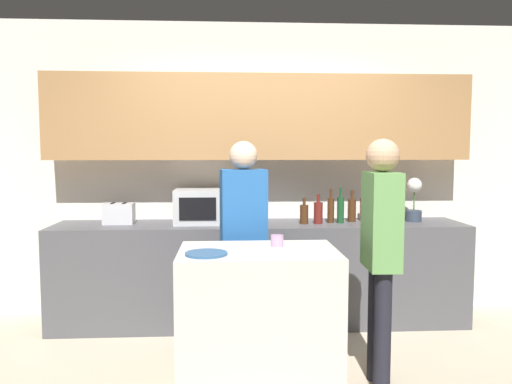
{
  "coord_description": "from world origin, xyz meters",
  "views": [
    {
      "loc": [
        -0.29,
        -2.95,
        1.54
      ],
      "look_at": [
        -0.09,
        0.43,
        1.25
      ],
      "focal_mm": 35.0,
      "sensor_mm": 36.0,
      "label": 1
    }
  ],
  "objects_px": {
    "microwave": "(205,206)",
    "toaster": "(119,214)",
    "bottle_1": "(318,212)",
    "cup_0": "(277,241)",
    "bottle_0": "(304,214)",
    "bottle_5": "(364,209)",
    "person_left": "(244,228)",
    "bottle_3": "(341,209)",
    "person_center": "(381,241)",
    "plate_on_island": "(206,254)",
    "bottle_4": "(352,210)",
    "bottle_2": "(331,210)",
    "potted_plant": "(414,200)"
  },
  "relations": [
    {
      "from": "toaster",
      "to": "bottle_5",
      "type": "distance_m",
      "value": 2.2
    },
    {
      "from": "potted_plant",
      "to": "cup_0",
      "type": "xyz_separation_m",
      "value": [
        -1.36,
        -1.16,
        -0.15
      ]
    },
    {
      "from": "microwave",
      "to": "cup_0",
      "type": "height_order",
      "value": "microwave"
    },
    {
      "from": "plate_on_island",
      "to": "person_center",
      "type": "relative_size",
      "value": 0.16
    },
    {
      "from": "bottle_2",
      "to": "potted_plant",
      "type": "bearing_deg",
      "value": 2.86
    },
    {
      "from": "potted_plant",
      "to": "person_center",
      "type": "height_order",
      "value": "person_center"
    },
    {
      "from": "person_center",
      "to": "cup_0",
      "type": "bearing_deg",
      "value": 81.14
    },
    {
      "from": "bottle_1",
      "to": "plate_on_island",
      "type": "height_order",
      "value": "bottle_1"
    },
    {
      "from": "potted_plant",
      "to": "bottle_4",
      "type": "relative_size",
      "value": 1.39
    },
    {
      "from": "person_left",
      "to": "person_center",
      "type": "relative_size",
      "value": 1.0
    },
    {
      "from": "bottle_5",
      "to": "person_left",
      "type": "relative_size",
      "value": 0.18
    },
    {
      "from": "potted_plant",
      "to": "bottle_2",
      "type": "distance_m",
      "value": 0.77
    },
    {
      "from": "toaster",
      "to": "bottle_5",
      "type": "relative_size",
      "value": 0.9
    },
    {
      "from": "toaster",
      "to": "bottle_5",
      "type": "height_order",
      "value": "bottle_5"
    },
    {
      "from": "bottle_3",
      "to": "person_left",
      "type": "xyz_separation_m",
      "value": [
        -0.88,
        -0.6,
        -0.06
      ]
    },
    {
      "from": "microwave",
      "to": "bottle_5",
      "type": "xyz_separation_m",
      "value": [
        1.45,
        0.05,
        -0.04
      ]
    },
    {
      "from": "plate_on_island",
      "to": "person_left",
      "type": "bearing_deg",
      "value": 70.84
    },
    {
      "from": "bottle_0",
      "to": "bottle_4",
      "type": "bearing_deg",
      "value": 12.9
    },
    {
      "from": "microwave",
      "to": "bottle_3",
      "type": "bearing_deg",
      "value": -2.95
    },
    {
      "from": "bottle_0",
      "to": "toaster",
      "type": "bearing_deg",
      "value": 176.79
    },
    {
      "from": "bottle_0",
      "to": "bottle_1",
      "type": "distance_m",
      "value": 0.13
    },
    {
      "from": "bottle_2",
      "to": "person_left",
      "type": "bearing_deg",
      "value": -141.73
    },
    {
      "from": "bottle_5",
      "to": "person_left",
      "type": "xyz_separation_m",
      "value": [
        -1.12,
        -0.72,
        -0.05
      ]
    },
    {
      "from": "plate_on_island",
      "to": "person_left",
      "type": "xyz_separation_m",
      "value": [
        0.25,
        0.72,
        0.04
      ]
    },
    {
      "from": "microwave",
      "to": "bottle_5",
      "type": "height_order",
      "value": "microwave"
    },
    {
      "from": "bottle_1",
      "to": "cup_0",
      "type": "height_order",
      "value": "bottle_1"
    },
    {
      "from": "bottle_4",
      "to": "bottle_3",
      "type": "bearing_deg",
      "value": -147.9
    },
    {
      "from": "toaster",
      "to": "bottle_0",
      "type": "height_order",
      "value": "bottle_0"
    },
    {
      "from": "microwave",
      "to": "toaster",
      "type": "relative_size",
      "value": 2.0
    },
    {
      "from": "cup_0",
      "to": "person_left",
      "type": "bearing_deg",
      "value": 112.73
    },
    {
      "from": "bottle_0",
      "to": "person_center",
      "type": "relative_size",
      "value": 0.14
    },
    {
      "from": "bottle_3",
      "to": "bottle_5",
      "type": "xyz_separation_m",
      "value": [
        0.25,
        0.12,
        -0.01
      ]
    },
    {
      "from": "bottle_0",
      "to": "person_center",
      "type": "height_order",
      "value": "person_center"
    },
    {
      "from": "potted_plant",
      "to": "microwave",
      "type": "bearing_deg",
      "value": -179.95
    },
    {
      "from": "bottle_5",
      "to": "bottle_1",
      "type": "bearing_deg",
      "value": -162.28
    },
    {
      "from": "bottle_4",
      "to": "bottle_2",
      "type": "bearing_deg",
      "value": -166.02
    },
    {
      "from": "bottle_5",
      "to": "person_center",
      "type": "relative_size",
      "value": 0.18
    },
    {
      "from": "plate_on_island",
      "to": "cup_0",
      "type": "height_order",
      "value": "cup_0"
    },
    {
      "from": "potted_plant",
      "to": "bottle_2",
      "type": "xyz_separation_m",
      "value": [
        -0.77,
        -0.04,
        -0.08
      ]
    },
    {
      "from": "cup_0",
      "to": "bottle_3",
      "type": "bearing_deg",
      "value": 58.36
    },
    {
      "from": "bottle_0",
      "to": "bottle_2",
      "type": "height_order",
      "value": "bottle_2"
    },
    {
      "from": "bottle_4",
      "to": "bottle_5",
      "type": "distance_m",
      "value": 0.13
    },
    {
      "from": "bottle_2",
      "to": "bottle_5",
      "type": "bearing_deg",
      "value": 15.37
    },
    {
      "from": "bottle_4",
      "to": "bottle_5",
      "type": "height_order",
      "value": "bottle_5"
    },
    {
      "from": "person_left",
      "to": "person_center",
      "type": "bearing_deg",
      "value": 136.99
    },
    {
      "from": "bottle_0",
      "to": "cup_0",
      "type": "xyz_separation_m",
      "value": [
        -0.34,
        -1.07,
        -0.04
      ]
    },
    {
      "from": "bottle_1",
      "to": "potted_plant",
      "type": "bearing_deg",
      "value": 5.91
    },
    {
      "from": "bottle_1",
      "to": "cup_0",
      "type": "distance_m",
      "value": 1.16
    },
    {
      "from": "bottle_0",
      "to": "plate_on_island",
      "type": "relative_size",
      "value": 0.88
    },
    {
      "from": "potted_plant",
      "to": "plate_on_island",
      "type": "distance_m",
      "value": 2.29
    }
  ]
}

